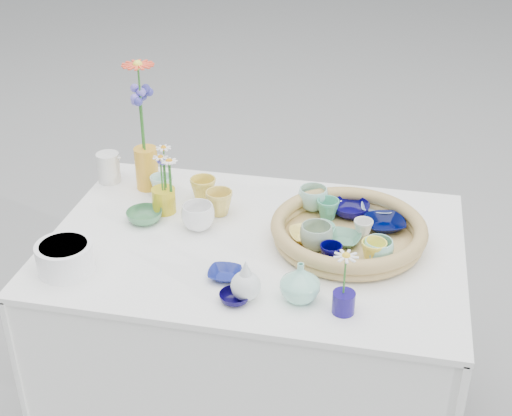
# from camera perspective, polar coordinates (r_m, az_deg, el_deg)

# --- Properties ---
(wicker_tray) EXTENTS (0.47, 0.47, 0.08)m
(wicker_tray) POSITION_cam_1_polar(r_m,az_deg,el_deg) (2.18, 7.40, -1.89)
(wicker_tray) COLOR #9A7A46
(wicker_tray) RESTS_ON display_table
(tray_ceramic_0) EXTENTS (0.16, 0.16, 0.04)m
(tray_ceramic_0) POSITION_cam_1_polar(r_m,az_deg,el_deg) (2.30, 7.55, -0.09)
(tray_ceramic_0) COLOR #080443
(tray_ceramic_0) RESTS_ON wicker_tray
(tray_ceramic_1) EXTENTS (0.16, 0.16, 0.03)m
(tray_ceramic_1) POSITION_cam_1_polar(r_m,az_deg,el_deg) (2.24, 10.24, -1.26)
(tray_ceramic_1) COLOR #000530
(tray_ceramic_1) RESTS_ON wicker_tray
(tray_ceramic_2) EXTENTS (0.08, 0.08, 0.07)m
(tray_ceramic_2) POSITION_cam_1_polar(r_m,az_deg,el_deg) (2.07, 9.38, -3.49)
(tray_ceramic_2) COLOR #FFEA49
(tray_ceramic_2) RESTS_ON wicker_tray
(tray_ceramic_3) EXTENTS (0.12, 0.12, 0.03)m
(tray_ceramic_3) POSITION_cam_1_polar(r_m,az_deg,el_deg) (2.15, 7.01, -2.49)
(tray_ceramic_3) COLOR #4B8263
(tray_ceramic_3) RESTS_ON wicker_tray
(tray_ceramic_4) EXTENTS (0.12, 0.12, 0.08)m
(tray_ceramic_4) POSITION_cam_1_polar(r_m,az_deg,el_deg) (2.11, 4.83, -2.32)
(tray_ceramic_4) COLOR #8BA690
(tray_ceramic_4) RESTS_ON wicker_tray
(tray_ceramic_5) EXTENTS (0.09, 0.09, 0.03)m
(tray_ceramic_5) POSITION_cam_1_polar(r_m,az_deg,el_deg) (2.19, 5.18, -1.74)
(tray_ceramic_5) COLOR #94E5CE
(tray_ceramic_5) RESTS_ON wicker_tray
(tray_ceramic_6) EXTENTS (0.11, 0.11, 0.08)m
(tray_ceramic_6) POSITION_cam_1_polar(r_m,az_deg,el_deg) (2.31, 4.59, 0.75)
(tray_ceramic_6) COLOR #9DD5C8
(tray_ceramic_6) RESTS_ON wicker_tray
(tray_ceramic_7) EXTENTS (0.08, 0.08, 0.06)m
(tray_ceramic_7) POSITION_cam_1_polar(r_m,az_deg,el_deg) (2.18, 8.56, -1.63)
(tray_ceramic_7) COLOR silver
(tray_ceramic_7) RESTS_ON wicker_tray
(tray_ceramic_8) EXTENTS (0.12, 0.12, 0.03)m
(tray_ceramic_8) POSITION_cam_1_polar(r_m,az_deg,el_deg) (2.33, 9.74, 0.01)
(tray_ceramic_8) COLOR #95B2D6
(tray_ceramic_8) RESTS_ON wicker_tray
(tray_ceramic_9) EXTENTS (0.08, 0.08, 0.06)m
(tray_ceramic_9) POSITION_cam_1_polar(r_m,az_deg,el_deg) (2.05, 6.00, -3.68)
(tray_ceramic_9) COLOR #01003B
(tray_ceramic_9) RESTS_ON wicker_tray
(tray_ceramic_10) EXTENTS (0.14, 0.14, 0.03)m
(tray_ceramic_10) POSITION_cam_1_polar(r_m,az_deg,el_deg) (2.16, 4.14, -2.18)
(tray_ceramic_10) COLOR #FFDC5F
(tray_ceramic_10) RESTS_ON wicker_tray
(tray_ceramic_11) EXTENTS (0.11, 0.11, 0.07)m
(tray_ceramic_11) POSITION_cam_1_polar(r_m,az_deg,el_deg) (2.07, 9.74, -3.38)
(tray_ceramic_11) COLOR #8AD7CD
(tray_ceramic_11) RESTS_ON wicker_tray
(tray_ceramic_12) EXTENTS (0.07, 0.07, 0.07)m
(tray_ceramic_12) POSITION_cam_1_polar(r_m,az_deg,el_deg) (2.26, 5.75, -0.10)
(tray_ceramic_12) COLOR #49A882
(tray_ceramic_12) RESTS_ON wicker_tray
(loose_ceramic_0) EXTENTS (0.11, 0.11, 0.08)m
(loose_ceramic_0) POSITION_cam_1_polar(r_m,az_deg,el_deg) (2.40, -4.24, 1.49)
(loose_ceramic_0) COLOR gold
(loose_ceramic_0) RESTS_ON display_table
(loose_ceramic_1) EXTENTS (0.10, 0.10, 0.08)m
(loose_ceramic_1) POSITION_cam_1_polar(r_m,az_deg,el_deg) (2.31, -2.96, 0.42)
(loose_ceramic_1) COLOR gold
(loose_ceramic_1) RESTS_ON display_table
(loose_ceramic_2) EXTENTS (0.13, 0.13, 0.04)m
(loose_ceramic_2) POSITION_cam_1_polar(r_m,az_deg,el_deg) (2.31, -8.91, -0.66)
(loose_ceramic_2) COLOR #437E51
(loose_ceramic_2) RESTS_ON display_table
(loose_ceramic_3) EXTENTS (0.11, 0.11, 0.08)m
(loose_ceramic_3) POSITION_cam_1_polar(r_m,az_deg,el_deg) (2.24, -4.67, -0.71)
(loose_ceramic_3) COLOR white
(loose_ceramic_3) RESTS_ON display_table
(loose_ceramic_4) EXTENTS (0.10, 0.10, 0.02)m
(loose_ceramic_4) POSITION_cam_1_polar(r_m,az_deg,el_deg) (2.02, -2.51, -5.31)
(loose_ceramic_4) COLOR navy
(loose_ceramic_4) RESTS_ON display_table
(loose_ceramic_5) EXTENTS (0.10, 0.10, 0.07)m
(loose_ceramic_5) POSITION_cam_1_polar(r_m,az_deg,el_deg) (2.44, -7.55, 1.77)
(loose_ceramic_5) COLOR silver
(loose_ceramic_5) RESTS_ON display_table
(loose_ceramic_6) EXTENTS (0.09, 0.09, 0.03)m
(loose_ceramic_6) POSITION_cam_1_polar(r_m,az_deg,el_deg) (1.93, -1.72, -7.17)
(loose_ceramic_6) COLOR #090336
(loose_ceramic_6) RESTS_ON display_table
(fluted_bowl) EXTENTS (0.21, 0.21, 0.09)m
(fluted_bowl) POSITION_cam_1_polar(r_m,az_deg,el_deg) (2.10, -15.04, -3.83)
(fluted_bowl) COLOR white
(fluted_bowl) RESTS_ON display_table
(bud_vase_paleblue) EXTENTS (0.09, 0.09, 0.13)m
(bud_vase_paleblue) POSITION_cam_1_polar(r_m,az_deg,el_deg) (1.91, -0.83, -5.71)
(bud_vase_paleblue) COLOR silver
(bud_vase_paleblue) RESTS_ON display_table
(bud_vase_seafoam) EXTENTS (0.12, 0.12, 0.11)m
(bud_vase_seafoam) POSITION_cam_1_polar(r_m,az_deg,el_deg) (1.91, 3.55, -5.91)
(bud_vase_seafoam) COLOR #93E0C4
(bud_vase_seafoam) RESTS_ON display_table
(bud_vase_cobalt) EXTENTS (0.08, 0.08, 0.06)m
(bud_vase_cobalt) POSITION_cam_1_polar(r_m,az_deg,el_deg) (1.89, 7.02, -7.51)
(bud_vase_cobalt) COLOR navy
(bud_vase_cobalt) RESTS_ON display_table
(single_daisy) EXTENTS (0.09, 0.09, 0.13)m
(single_daisy) POSITION_cam_1_polar(r_m,az_deg,el_deg) (1.84, 7.11, -5.32)
(single_daisy) COLOR white
(single_daisy) RESTS_ON bud_vase_cobalt
(tall_vase_yellow) EXTENTS (0.09, 0.09, 0.15)m
(tall_vase_yellow) POSITION_cam_1_polar(r_m,az_deg,el_deg) (2.48, -8.73, 3.16)
(tall_vase_yellow) COLOR gold
(tall_vase_yellow) RESTS_ON display_table
(gerbera) EXTENTS (0.14, 0.14, 0.32)m
(gerbera) POSITION_cam_1_polar(r_m,az_deg,el_deg) (2.39, -9.15, 7.86)
(gerbera) COLOR #FA482C
(gerbera) RESTS_ON tall_vase_yellow
(hydrangea) EXTENTS (0.09, 0.09, 0.25)m
(hydrangea) POSITION_cam_1_polar(r_m,az_deg,el_deg) (2.42, -9.17, 6.70)
(hydrangea) COLOR #3A389F
(hydrangea) RESTS_ON tall_vase_yellow
(white_pitcher) EXTENTS (0.13, 0.11, 0.11)m
(white_pitcher) POSITION_cam_1_polar(r_m,az_deg,el_deg) (2.56, -11.71, 3.18)
(white_pitcher) COLOR silver
(white_pitcher) RESTS_ON display_table
(daisy_cup) EXTENTS (0.10, 0.10, 0.08)m
(daisy_cup) POSITION_cam_1_polar(r_m,az_deg,el_deg) (2.34, -7.38, 0.62)
(daisy_cup) COLOR gold
(daisy_cup) RESTS_ON display_table
(daisy_posy) EXTENTS (0.09, 0.09, 0.15)m
(daisy_posy) POSITION_cam_1_polar(r_m,az_deg,el_deg) (2.28, -7.23, 3.18)
(daisy_posy) COLOR white
(daisy_posy) RESTS_ON daisy_cup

